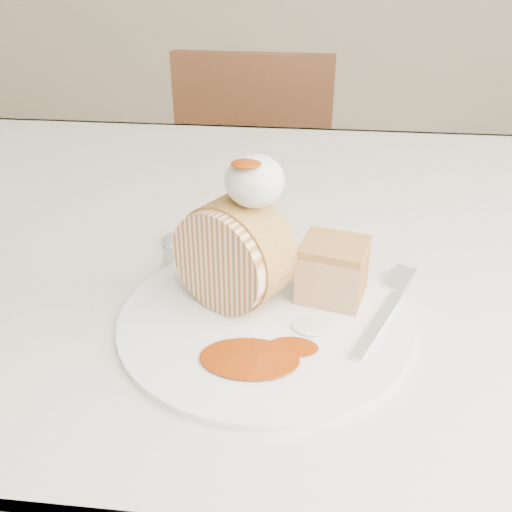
# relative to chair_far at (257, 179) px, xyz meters

# --- Properties ---
(table) EXTENTS (1.40, 0.90, 0.75)m
(table) POSITION_rel_chair_far_xyz_m (0.17, -0.83, 0.18)
(table) COLOR beige
(table) RESTS_ON ground
(chair_far) EXTENTS (0.40, 0.40, 0.84)m
(chair_far) POSITION_rel_chair_far_xyz_m (0.00, 0.00, 0.00)
(chair_far) COLOR brown
(chair_far) RESTS_ON ground
(plate) EXTENTS (0.36, 0.36, 0.01)m
(plate) POSITION_rel_chair_far_xyz_m (0.12, -1.04, 0.27)
(plate) COLOR white
(plate) RESTS_ON table
(roulade_slice) EXTENTS (0.13, 0.11, 0.11)m
(roulade_slice) POSITION_rel_chair_far_xyz_m (0.08, -1.01, 0.33)
(roulade_slice) COLOR beige
(roulade_slice) RESTS_ON plate
(cake_chunk) EXTENTS (0.08, 0.07, 0.06)m
(cake_chunk) POSITION_rel_chair_far_xyz_m (0.18, -0.99, 0.30)
(cake_chunk) COLOR #AA8340
(cake_chunk) RESTS_ON plate
(whipped_cream) EXTENTS (0.06, 0.06, 0.05)m
(whipped_cream) POSITION_rel_chair_far_xyz_m (0.10, -1.01, 0.41)
(whipped_cream) COLOR silver
(whipped_cream) RESTS_ON roulade_slice
(caramel_drizzle) EXTENTS (0.03, 0.02, 0.01)m
(caramel_drizzle) POSITION_rel_chair_far_xyz_m (0.10, -1.02, 0.44)
(caramel_drizzle) COLOR #882E05
(caramel_drizzle) RESTS_ON whipped_cream
(caramel_pool) EXTENTS (0.10, 0.08, 0.00)m
(caramel_pool) POSITION_rel_chair_far_xyz_m (0.11, -1.11, 0.28)
(caramel_pool) COLOR #882E05
(caramel_pool) RESTS_ON plate
(fork) EXTENTS (0.09, 0.17, 0.00)m
(fork) POSITION_rel_chair_far_xyz_m (0.23, -1.04, 0.28)
(fork) COLOR silver
(fork) RESTS_ON plate
(spoon) EXTENTS (0.04, 0.18, 0.00)m
(spoon) POSITION_rel_chair_far_xyz_m (-0.01, -0.97, 0.27)
(spoon) COLOR silver
(spoon) RESTS_ON table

